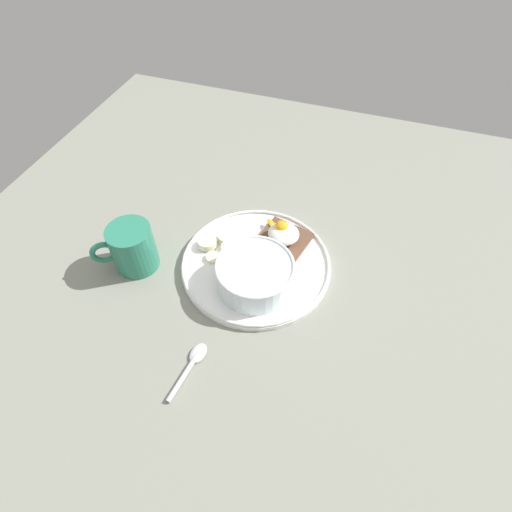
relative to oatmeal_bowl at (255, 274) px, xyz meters
The scene contains 11 objects.
ground_plane 6.61cm from the oatmeal_bowl, 106.73° to the left, with size 120.00×120.00×2.00cm, color gray.
plate 5.49cm from the oatmeal_bowl, 106.73° to the left, with size 27.68×27.68×1.60cm.
oatmeal_bowl is the anchor object (origin of this frame).
toast_slice 11.20cm from the oatmeal_bowl, 79.75° to the left, with size 10.73×10.73×1.21cm.
poached_egg 11.13cm from the oatmeal_bowl, 80.59° to the left, with size 7.67×7.26×3.72cm.
banana_slice_front 9.33cm from the oatmeal_bowl, 141.81° to the left, with size 4.40×4.39×1.63cm.
banana_slice_left 9.89cm from the oatmeal_bowl, 163.15° to the left, with size 3.49×3.51×0.95cm.
banana_slice_back 11.89cm from the oatmeal_bowl, 137.88° to the left, with size 3.62×3.73×1.57cm.
banana_slice_right 12.91cm from the oatmeal_bowl, 154.68° to the left, with size 4.31×4.42×1.72cm.
coffee_mug 22.75cm from the oatmeal_bowl, behind, with size 10.24×8.82×8.99cm.
spoon 18.18cm from the oatmeal_bowl, 104.44° to the right, with size 2.86×10.42×0.80cm.
Camera 1 is at (15.06, -43.90, 60.53)cm, focal length 28.00 mm.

